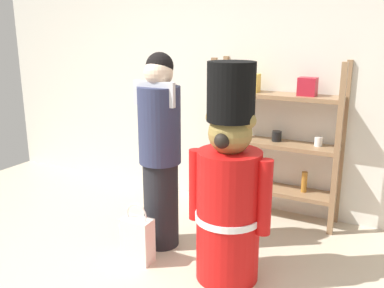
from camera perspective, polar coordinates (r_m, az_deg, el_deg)
back_wall at (r=4.54m, az=5.93°, el=7.99°), size 6.40×0.12×2.60m
merchandise_shelf at (r=4.25m, az=11.26°, el=0.84°), size 1.27×0.35×1.60m
teddy_bear_guard at (r=3.14m, az=4.99°, el=-6.25°), size 0.66×0.50×1.65m
person_shopper at (r=3.58m, az=-4.35°, el=-0.70°), size 0.38×0.36×1.69m
shopping_bag at (r=3.58m, az=-7.38°, el=-12.67°), size 0.26×0.15×0.51m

